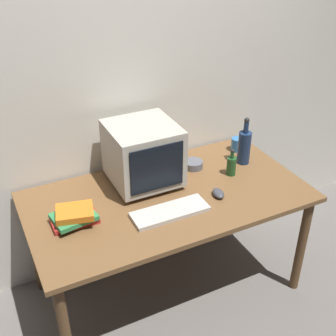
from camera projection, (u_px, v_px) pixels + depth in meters
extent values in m
plane|color=slate|center=(168.00, 286.00, 2.87)|extent=(6.00, 6.00, 0.00)
cube|color=silver|center=(132.00, 81.00, 2.59)|extent=(4.00, 0.08, 2.50)
cube|color=brown|center=(168.00, 197.00, 2.50)|extent=(1.60, 0.85, 0.03)
cylinder|color=brown|center=(66.00, 335.00, 2.12)|extent=(0.06, 0.06, 0.70)
cylinder|color=brown|center=(301.00, 245.00, 2.69)|extent=(0.06, 0.06, 0.70)
cylinder|color=brown|center=(34.00, 246.00, 2.68)|extent=(0.06, 0.06, 0.70)
cylinder|color=brown|center=(235.00, 187.00, 3.25)|extent=(0.06, 0.06, 0.70)
cube|color=#B2AD9E|center=(144.00, 180.00, 2.60)|extent=(0.28, 0.24, 0.03)
cube|color=#B2AD9E|center=(143.00, 153.00, 2.50)|extent=(0.38, 0.38, 0.34)
cube|color=black|center=(157.00, 168.00, 2.35)|extent=(0.31, 0.01, 0.27)
cube|color=beige|center=(170.00, 212.00, 2.33)|extent=(0.42, 0.15, 0.02)
ellipsoid|color=#3F3F47|center=(218.00, 193.00, 2.47)|extent=(0.08, 0.11, 0.04)
cylinder|color=navy|center=(244.00, 148.00, 2.75)|extent=(0.08, 0.08, 0.21)
cylinder|color=navy|center=(246.00, 127.00, 2.68)|extent=(0.03, 0.03, 0.07)
sphere|color=#262626|center=(247.00, 120.00, 2.66)|extent=(0.03, 0.03, 0.03)
cylinder|color=#1E4C23|center=(231.00, 166.00, 2.65)|extent=(0.06, 0.06, 0.12)
cylinder|color=#1E4C23|center=(232.00, 155.00, 2.61)|extent=(0.02, 0.02, 0.04)
sphere|color=#262626|center=(233.00, 151.00, 2.60)|extent=(0.02, 0.02, 0.02)
cube|color=red|center=(75.00, 221.00, 2.26)|extent=(0.24, 0.13, 0.03)
cube|color=#33894C|center=(74.00, 217.00, 2.25)|extent=(0.23, 0.20, 0.03)
cube|color=orange|center=(75.00, 212.00, 2.23)|extent=(0.22, 0.19, 0.04)
cylinder|color=#3370B2|center=(237.00, 144.00, 2.92)|extent=(0.08, 0.08, 0.09)
torus|color=#3370B2|center=(244.00, 142.00, 2.94)|extent=(0.06, 0.01, 0.06)
cylinder|color=#595B66|center=(193.00, 164.00, 2.74)|extent=(0.12, 0.12, 0.04)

